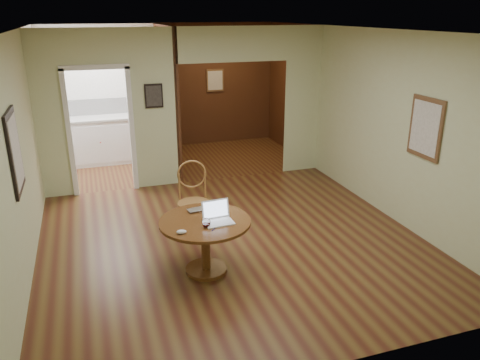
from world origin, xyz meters
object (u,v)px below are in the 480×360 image
object	(u,v)px
open_laptop	(217,216)
chair	(193,194)
closed_laptop	(202,211)
dining_table	(205,234)

from	to	relation	value
open_laptop	chair	bearing A→B (deg)	87.51
closed_laptop	chair	bearing A→B (deg)	74.99
chair	closed_laptop	distance (m)	0.80
chair	closed_laptop	xyz separation A→B (m)	(-0.08, -0.79, 0.10)
open_laptop	closed_laptop	distance (m)	0.34
dining_table	open_laptop	distance (m)	0.28
open_laptop	dining_table	bearing A→B (deg)	152.83
dining_table	open_laptop	size ratio (longest dim) A/B	3.12
dining_table	chair	world-z (taller)	chair
chair	open_laptop	world-z (taller)	chair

